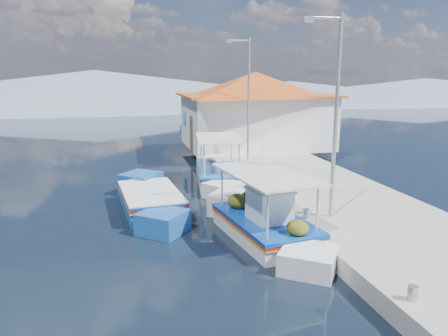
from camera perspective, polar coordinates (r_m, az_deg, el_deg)
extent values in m
plane|color=black|center=(10.88, -3.83, -14.02)|extent=(160.00, 160.00, 0.00)
cube|color=#A2A198|center=(17.91, 11.74, -2.66)|extent=(5.00, 44.00, 0.50)
cylinder|color=#A5A8AD|center=(9.50, 23.68, -14.91)|extent=(0.20, 0.20, 0.30)
cylinder|color=#A5A8AD|center=(13.47, 10.87, -5.92)|extent=(0.20, 0.20, 0.30)
cylinder|color=#A5A8AD|center=(18.89, 3.44, -0.37)|extent=(0.20, 0.20, 0.30)
cylinder|color=#A5A8AD|center=(24.58, -0.61, 2.66)|extent=(0.20, 0.20, 0.30)
cube|color=white|center=(13.12, 5.40, -8.39)|extent=(2.42, 3.96, 0.81)
cube|color=white|center=(15.38, 3.80, -4.78)|extent=(1.90, 1.90, 0.90)
cube|color=white|center=(10.97, 7.62, -12.80)|extent=(1.84, 1.84, 0.77)
cube|color=#0B3E98|center=(12.99, 5.43, -6.84)|extent=(2.50, 4.08, 0.05)
cube|color=red|center=(13.02, 5.42, -7.12)|extent=(2.50, 4.08, 0.04)
cube|color=gold|center=(13.04, 5.42, -7.37)|extent=(2.50, 4.08, 0.03)
cube|color=#0B3E98|center=(12.97, 5.44, -6.59)|extent=(2.51, 4.04, 0.04)
cube|color=brown|center=(12.98, 5.43, -6.69)|extent=(2.26, 3.86, 0.04)
cube|color=white|center=(12.59, 5.68, -5.05)|extent=(1.19, 1.26, 0.94)
cube|color=silver|center=(12.46, 5.73, -2.91)|extent=(1.30, 1.36, 0.05)
cylinder|color=beige|center=(14.16, 1.38, -2.11)|extent=(0.06, 0.06, 1.37)
cylinder|color=beige|center=(14.39, 7.36, -1.96)|extent=(0.06, 0.06, 1.37)
cylinder|color=beige|center=(11.19, 3.09, -6.13)|extent=(0.06, 0.06, 1.37)
cylinder|color=beige|center=(11.48, 10.60, -5.84)|extent=(0.06, 0.06, 1.37)
cube|color=silver|center=(12.60, 5.56, -0.80)|extent=(2.52, 3.97, 0.06)
ellipsoid|color=#414412|center=(13.98, 3.21, -4.19)|extent=(0.65, 0.72, 0.49)
ellipsoid|color=#414412|center=(14.49, 5.33, -3.78)|extent=(0.55, 0.60, 0.41)
ellipsoid|color=#414412|center=(11.52, 7.66, -8.13)|extent=(0.58, 0.64, 0.44)
sphere|color=#FF3708|center=(13.44, 8.71, -3.24)|extent=(0.34, 0.34, 0.34)
cube|color=white|center=(19.23, -0.68, -1.51)|extent=(2.23, 3.54, 0.85)
cube|color=white|center=(21.26, -2.81, 0.14)|extent=(1.80, 1.80, 0.94)
cube|color=white|center=(17.29, 1.85, -3.13)|extent=(1.75, 1.75, 0.81)
cube|color=#0B3E98|center=(19.14, -0.69, -0.36)|extent=(2.29, 3.65, 0.05)
cube|color=red|center=(19.15, -0.69, -0.57)|extent=(2.29, 3.65, 0.04)
cube|color=gold|center=(19.17, -0.69, -0.76)|extent=(2.29, 3.65, 0.04)
cube|color=#1A529F|center=(19.12, -0.69, -0.18)|extent=(2.31, 3.62, 0.04)
cube|color=brown|center=(19.13, -0.69, -0.26)|extent=(2.08, 3.46, 0.04)
cylinder|color=beige|center=(20.06, -4.02, 2.40)|extent=(0.06, 0.06, 1.43)
cylinder|color=beige|center=(20.52, -0.20, 2.66)|extent=(0.06, 0.06, 1.43)
cylinder|color=beige|center=(17.45, -1.28, 0.90)|extent=(0.06, 0.06, 1.43)
cylinder|color=beige|center=(17.98, 3.01, 1.23)|extent=(0.06, 0.06, 1.43)
cube|color=silver|center=(18.86, -0.70, 3.98)|extent=(2.32, 3.55, 0.06)
cube|color=#1A529F|center=(15.68, -9.65, -4.86)|extent=(2.16, 3.64, 0.97)
cube|color=#1A529F|center=(17.88, -9.47, -2.27)|extent=(1.86, 1.86, 1.07)
cube|color=#1A529F|center=(13.54, -9.90, -7.69)|extent=(1.81, 1.81, 0.92)
cube|color=#0B3E98|center=(15.55, -9.71, -3.28)|extent=(2.22, 3.75, 0.06)
cube|color=red|center=(15.57, -9.70, -3.57)|extent=(2.22, 3.75, 0.05)
cube|color=gold|center=(15.59, -9.69, -3.82)|extent=(2.22, 3.75, 0.04)
cube|color=white|center=(15.53, -9.72, -3.03)|extent=(2.24, 3.71, 0.05)
cube|color=brown|center=(15.54, -9.71, -3.13)|extent=(2.01, 3.55, 0.05)
cube|color=white|center=(25.97, 4.09, 6.17)|extent=(8.00, 6.00, 3.00)
cube|color=#BC461A|center=(25.84, 4.14, 9.59)|extent=(8.64, 6.48, 0.10)
pyramid|color=#BC461A|center=(25.82, 4.17, 11.03)|extent=(10.49, 10.49, 1.40)
cube|color=brown|center=(24.15, -4.28, 4.50)|extent=(0.06, 1.00, 2.00)
cube|color=#0B3E98|center=(26.53, -5.18, 6.51)|extent=(0.06, 1.20, 0.90)
cylinder|color=#A5A8AD|center=(13.22, 14.56, 6.22)|extent=(0.12, 0.12, 6.00)
cylinder|color=#A5A8AD|center=(13.01, 13.23, 18.79)|extent=(1.00, 0.08, 0.08)
cube|color=#A5A8AD|center=(12.79, 11.10, 18.77)|extent=(0.30, 0.14, 0.14)
cylinder|color=#A5A8AD|center=(21.56, 3.27, 8.89)|extent=(0.12, 0.12, 6.00)
cylinder|color=#A5A8AD|center=(21.43, 2.03, 16.51)|extent=(1.00, 0.08, 0.08)
cube|color=#A5A8AD|center=(21.30, 0.68, 16.40)|extent=(0.30, 0.14, 0.14)
cone|color=slate|center=(65.75, -16.67, 9.91)|extent=(96.00, 96.00, 5.50)
cone|color=slate|center=(70.86, 8.73, 9.75)|extent=(76.80, 76.80, 3.80)
cone|color=slate|center=(83.51, 25.07, 9.27)|extent=(89.60, 89.60, 4.20)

